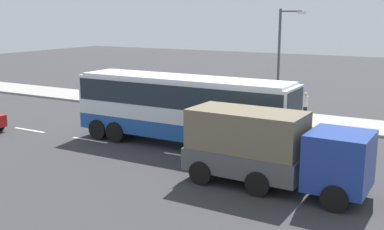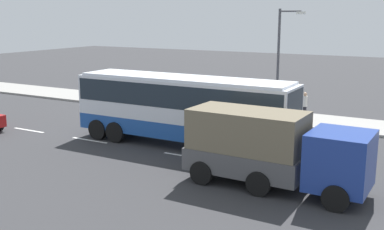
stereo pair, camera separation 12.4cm
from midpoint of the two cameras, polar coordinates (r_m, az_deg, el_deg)
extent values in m
plane|color=#333335|center=(24.30, 2.70, -3.88)|extent=(120.00, 120.00, 0.00)
cube|color=gray|center=(31.57, 9.34, -0.17)|extent=(80.00, 4.00, 0.15)
cube|color=white|center=(29.38, -19.23, -1.74)|extent=(2.40, 0.16, 0.01)
cube|color=white|center=(26.14, -12.40, -3.00)|extent=(2.40, 0.16, 0.01)
cube|color=white|center=(22.72, -0.95, -4.99)|extent=(2.40, 0.16, 0.01)
cube|color=white|center=(20.39, 15.28, -7.43)|extent=(2.40, 0.16, 0.01)
cube|color=#1E4C9E|center=(24.33, -1.25, -1.49)|extent=(11.72, 2.52, 0.83)
cube|color=silver|center=(24.03, -1.26, 1.88)|extent=(11.72, 2.52, 2.08)
cube|color=#1E2833|center=(23.98, -1.27, 2.63)|extent=(11.48, 2.55, 1.14)
cube|color=#1E2833|center=(21.69, 12.08, 0.80)|extent=(0.12, 2.32, 1.66)
cube|color=silver|center=(23.86, -1.27, 4.48)|extent=(11.25, 2.37, 0.12)
cylinder|color=black|center=(23.73, 9.17, -3.03)|extent=(1.10, 0.30, 1.10)
cylinder|color=black|center=(21.55, 6.93, -4.50)|extent=(1.10, 0.30, 1.10)
cylinder|color=black|center=(27.25, -6.22, -0.99)|extent=(1.10, 0.30, 1.10)
cylinder|color=black|center=(25.38, -9.39, -2.05)|extent=(1.10, 0.30, 1.10)
cylinder|color=black|center=(27.95, -8.23, -0.72)|extent=(1.10, 0.30, 1.10)
cylinder|color=black|center=(26.13, -11.45, -1.73)|extent=(1.10, 0.30, 1.10)
cube|color=navy|center=(17.85, 17.28, -5.25)|extent=(2.21, 2.36, 2.07)
cube|color=#4C4C4F|center=(19.10, 6.46, -5.47)|extent=(4.76, 2.41, 0.90)
cube|color=#6B604C|center=(18.77, 6.55, -1.83)|extent=(4.57, 2.31, 1.60)
cylinder|color=black|center=(19.16, 18.39, -7.39)|extent=(0.97, 0.30, 0.96)
cylinder|color=black|center=(17.12, 16.78, -9.62)|extent=(0.97, 0.30, 0.96)
cylinder|color=black|center=(19.87, 10.34, -6.26)|extent=(0.97, 0.30, 0.96)
cylinder|color=black|center=(17.92, 7.86, -8.22)|extent=(0.97, 0.30, 0.96)
cylinder|color=black|center=(20.78, 4.00, -5.27)|extent=(0.97, 0.30, 0.96)
cylinder|color=black|center=(18.92, 0.98, -7.00)|extent=(0.97, 0.30, 0.96)
cylinder|color=black|center=(30.40, 13.40, 0.18)|extent=(0.14, 0.14, 0.88)
cylinder|color=black|center=(30.52, 13.21, 0.24)|extent=(0.14, 0.14, 0.88)
cylinder|color=beige|center=(30.31, 13.38, 1.63)|extent=(0.32, 0.32, 0.66)
sphere|color=tan|center=(30.24, 13.42, 2.47)|extent=(0.24, 0.24, 0.24)
cylinder|color=#47474C|center=(29.56, 10.23, 5.87)|extent=(0.16, 0.16, 6.87)
cylinder|color=#47474C|center=(29.20, 11.70, 12.20)|extent=(1.29, 0.10, 0.10)
cube|color=silver|center=(29.01, 12.93, 11.95)|extent=(0.50, 0.24, 0.16)
camera|label=1|loc=(0.06, 89.85, 0.03)|focal=44.11mm
camera|label=2|loc=(0.06, -90.15, -0.03)|focal=44.11mm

